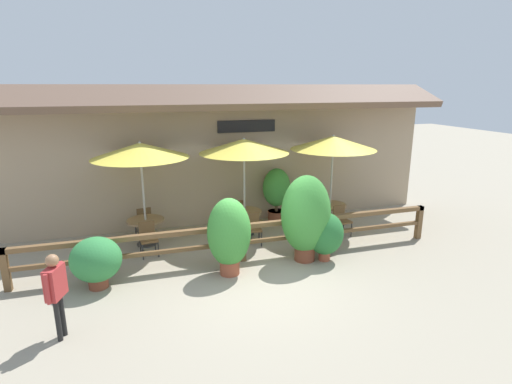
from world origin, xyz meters
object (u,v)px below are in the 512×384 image
at_px(potted_plant_entrance_palm, 229,234).
at_px(chair_near_wallside, 143,220).
at_px(patio_umbrella_far, 333,143).
at_px(patio_umbrella_middle, 244,146).
at_px(potted_plant_tall_tropical, 306,216).
at_px(potted_plant_corner_fern, 96,260).
at_px(potted_plant_broad_leaf, 277,191).
at_px(potted_plant_small_flowering, 325,234).
at_px(pedestrian, 56,285).
at_px(chair_middle_wallside, 236,211).
at_px(chair_near_streetside, 148,237).
at_px(patio_umbrella_near, 140,150).
at_px(dining_table_middle, 245,215).
at_px(chair_far_streetside, 341,219).
at_px(chair_far_wallside, 321,205).
at_px(dining_table_near, 146,224).
at_px(chair_middle_streetside, 253,227).
at_px(dining_table_far, 330,209).

bearing_deg(potted_plant_entrance_palm, chair_near_wallside, 120.11).
relative_size(chair_near_wallside, patio_umbrella_far, 0.30).
relative_size(patio_umbrella_middle, potted_plant_tall_tropical, 1.31).
xyz_separation_m(potted_plant_tall_tropical, potted_plant_corner_fern, (-4.79, -0.00, -0.53)).
bearing_deg(potted_plant_broad_leaf, patio_umbrella_middle, -148.77).
distance_m(potted_plant_tall_tropical, potted_plant_small_flowering, 0.68).
distance_m(potted_plant_corner_fern, pedestrian, 1.80).
bearing_deg(patio_umbrella_middle, chair_middle_wallside, 94.70).
height_order(potted_plant_tall_tropical, pedestrian, potted_plant_tall_tropical).
xyz_separation_m(chair_near_streetside, potted_plant_entrance_palm, (1.73, -1.64, 0.49)).
bearing_deg(potted_plant_small_flowering, pedestrian, -164.88).
relative_size(chair_near_streetside, potted_plant_small_flowering, 0.70).
height_order(chair_near_wallside, chair_middle_wallside, same).
height_order(patio_umbrella_near, potted_plant_corner_fern, patio_umbrella_near).
relative_size(potted_plant_corner_fern, potted_plant_small_flowering, 0.93).
distance_m(patio_umbrella_middle, potted_plant_broad_leaf, 2.14).
xyz_separation_m(dining_table_middle, potted_plant_small_flowering, (1.41, -2.30, 0.11)).
bearing_deg(chair_near_wallside, potted_plant_broad_leaf, 168.95).
bearing_deg(potted_plant_entrance_palm, chair_far_streetside, 22.10).
bearing_deg(pedestrian, potted_plant_broad_leaf, 148.56).
distance_m(patio_umbrella_far, potted_plant_entrance_palm, 4.56).
height_order(patio_umbrella_near, patio_umbrella_far, same).
relative_size(chair_middle_wallside, chair_far_wallside, 1.00).
height_order(chair_near_streetside, patio_umbrella_far, patio_umbrella_far).
height_order(dining_table_near, chair_near_wallside, chair_near_wallside).
bearing_deg(patio_umbrella_far, dining_table_middle, 176.89).
bearing_deg(chair_middle_streetside, potted_plant_tall_tropical, -49.35).
bearing_deg(chair_middle_streetside, potted_plant_broad_leaf, 58.56).
relative_size(dining_table_near, patio_umbrella_far, 0.35).
relative_size(dining_table_near, pedestrian, 0.64).
bearing_deg(potted_plant_corner_fern, dining_table_middle, 29.19).
height_order(potted_plant_entrance_palm, potted_plant_broad_leaf, potted_plant_entrance_palm).
height_order(chair_near_streetside, pedestrian, pedestrian).
bearing_deg(patio_umbrella_far, chair_middle_streetside, -167.20).
height_order(patio_umbrella_middle, potted_plant_tall_tropical, patio_umbrella_middle).
bearing_deg(chair_middle_streetside, patio_umbrella_far, 20.43).
xyz_separation_m(potted_plant_small_flowering, potted_plant_broad_leaf, (-0.16, 3.06, 0.34)).
bearing_deg(patio_umbrella_far, pedestrian, -151.97).
bearing_deg(potted_plant_tall_tropical, chair_middle_streetside, 123.02).
relative_size(chair_middle_streetside, chair_far_streetside, 1.00).
xyz_separation_m(patio_umbrella_near, chair_far_wallside, (5.44, 0.53, -2.11)).
bearing_deg(patio_umbrella_middle, dining_table_middle, 90.00).
xyz_separation_m(dining_table_near, chair_far_streetside, (5.40, -0.89, -0.09)).
xyz_separation_m(dining_table_far, potted_plant_tall_tropical, (-1.70, -2.00, 0.58)).
relative_size(patio_umbrella_near, potted_plant_broad_leaf, 1.63).
bearing_deg(patio_umbrella_near, chair_middle_wallside, 14.64).
height_order(dining_table_middle, potted_plant_corner_fern, potted_plant_corner_fern).
height_order(patio_umbrella_far, pedestrian, patio_umbrella_far).
relative_size(chair_near_wallside, dining_table_middle, 0.86).
relative_size(dining_table_middle, potted_plant_small_flowering, 0.81).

